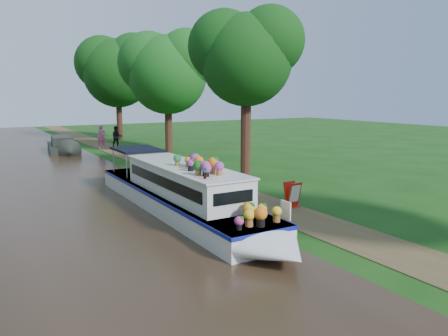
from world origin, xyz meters
TOP-DOWN VIEW (x-y plane):
  - ground at (0.00, 0.00)m, footprint 100.00×100.00m
  - canal_water at (-6.00, 0.00)m, footprint 10.00×100.00m
  - towpath at (1.20, 0.00)m, footprint 2.20×100.00m
  - plant_boat at (-2.25, -2.09)m, footprint 2.29×13.52m
  - tree_near_overhang at (3.79, 3.06)m, footprint 5.52×5.28m
  - tree_near_mid at (4.48, 15.08)m, footprint 6.90×6.60m
  - tree_near_far at (3.98, 26.09)m, footprint 7.59×7.26m
  - second_boat at (-2.75, 19.23)m, footprint 2.48×6.62m
  - sandwich_board at (1.95, -3.26)m, footprint 0.63×0.54m
  - pedestrian_pink at (0.50, 19.72)m, footprint 0.75×0.54m
  - pedestrian_dark at (1.75, 19.61)m, footprint 0.97×0.80m
  - verge_plant at (-0.60, 2.12)m, footprint 0.41×0.38m

SIDE VIEW (x-z plane):
  - ground at x=0.00m, z-range 0.00..0.00m
  - canal_water at x=-6.00m, z-range 0.00..0.02m
  - towpath at x=1.20m, z-range 0.00..0.03m
  - verge_plant at x=-0.60m, z-range 0.00..0.39m
  - sandwich_board at x=1.95m, z-range -0.02..0.97m
  - second_boat at x=-2.75m, z-range -0.12..1.13m
  - plant_boat at x=-2.25m, z-range -0.28..1.98m
  - pedestrian_dark at x=1.75m, z-range 0.03..1.86m
  - pedestrian_pink at x=0.50m, z-range 0.03..1.96m
  - tree_near_mid at x=4.48m, z-range 1.74..11.14m
  - tree_near_overhang at x=3.79m, z-range 2.11..11.10m
  - tree_near_far at x=3.98m, z-range 1.90..12.20m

